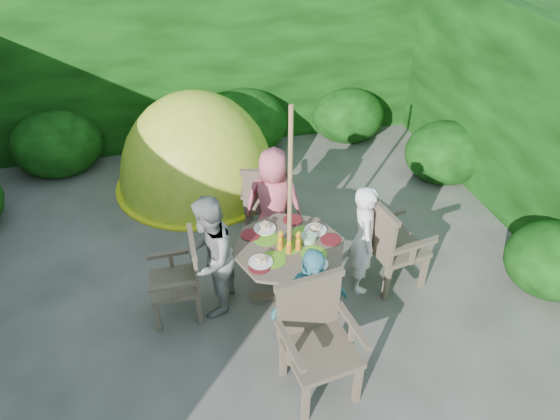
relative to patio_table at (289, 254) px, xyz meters
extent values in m
plane|color=#413F3A|center=(-0.49, 0.12, -0.57)|extent=(60.00, 60.00, 0.00)
cube|color=black|center=(-0.49, 4.12, 0.68)|extent=(9.00, 1.00, 2.50)
cylinder|color=#44392C|center=(0.00, 0.00, -0.25)|extent=(0.11, 0.11, 0.64)
cube|color=#44392C|center=(0.00, 0.00, -0.54)|extent=(0.85, 0.11, 0.06)
cube|color=#44392C|center=(0.00, 0.00, -0.54)|extent=(0.11, 0.85, 0.06)
cylinder|color=#44392C|center=(0.00, 0.00, 0.09)|extent=(1.20, 1.20, 0.04)
cylinder|color=#59A31C|center=(-0.22, -0.17, 0.11)|extent=(0.26, 0.26, 0.00)
cylinder|color=#59A31C|center=(0.20, -0.18, 0.11)|extent=(0.26, 0.26, 0.00)
cylinder|color=#59A31C|center=(-0.21, 0.17, 0.11)|extent=(0.26, 0.26, 0.00)
cylinder|color=#59A31C|center=(0.21, 0.16, 0.11)|extent=(0.26, 0.26, 0.00)
cylinder|color=#59A31C|center=(0.00, 0.00, 0.11)|extent=(0.26, 0.26, 0.00)
cylinder|color=white|center=(0.33, 0.18, 0.12)|extent=(0.24, 0.24, 0.01)
cylinder|color=white|center=(-0.19, 0.33, 0.12)|extent=(0.24, 0.24, 0.01)
cylinder|color=white|center=(-0.34, -0.18, 0.12)|extent=(0.24, 0.24, 0.01)
cylinder|color=white|center=(0.18, -0.33, 0.12)|extent=(0.24, 0.24, 0.01)
cylinder|color=#B10B0F|center=(0.43, -0.01, 0.12)|extent=(0.21, 0.21, 0.01)
cylinder|color=#B10B0F|center=(0.14, 0.41, 0.12)|extent=(0.21, 0.21, 0.01)
cylinder|color=#B10B0F|center=(-0.35, 0.26, 0.12)|extent=(0.21, 0.21, 0.01)
cylinder|color=#B10B0F|center=(-0.36, -0.25, 0.12)|extent=(0.21, 0.21, 0.01)
cylinder|color=#B10B0F|center=(0.12, -0.42, 0.12)|extent=(0.21, 0.21, 0.01)
cylinder|color=green|center=(0.20, 0.04, 0.14)|extent=(0.17, 0.17, 0.06)
cylinder|color=olive|center=(0.00, 0.00, 0.53)|extent=(0.04, 0.04, 2.20)
cube|color=#44392C|center=(1.18, -0.03, -0.11)|extent=(0.63, 0.65, 0.05)
cube|color=#44392C|center=(1.45, -0.22, -0.35)|extent=(0.06, 0.06, 0.45)
cube|color=#44392C|center=(1.37, 0.25, -0.35)|extent=(0.06, 0.06, 0.45)
cube|color=#44392C|center=(0.98, -0.30, -0.35)|extent=(0.06, 0.06, 0.45)
cube|color=#44392C|center=(0.90, 0.17, -0.35)|extent=(0.06, 0.06, 0.45)
cube|color=#44392C|center=(0.92, -0.07, 0.19)|extent=(0.14, 0.56, 0.54)
cube|color=#44392C|center=(1.22, -0.30, 0.11)|extent=(0.54, 0.14, 0.04)
cube|color=#44392C|center=(1.13, 0.25, 0.11)|extent=(0.54, 0.14, 0.04)
cube|color=#44392C|center=(-1.18, 0.02, -0.17)|extent=(0.47, 0.49, 0.05)
cube|color=#44392C|center=(-1.39, 0.23, -0.38)|extent=(0.05, 0.05, 0.39)
cube|color=#44392C|center=(-1.39, -0.18, -0.38)|extent=(0.05, 0.05, 0.39)
cube|color=#44392C|center=(-0.98, 0.23, -0.38)|extent=(0.05, 0.05, 0.39)
cube|color=#44392C|center=(-0.98, -0.18, -0.38)|extent=(0.05, 0.05, 0.39)
cube|color=#44392C|center=(-0.96, 0.03, 0.08)|extent=(0.04, 0.49, 0.47)
cube|color=#44392C|center=(-1.19, 0.27, 0.02)|extent=(0.47, 0.05, 0.04)
cube|color=#44392C|center=(-1.18, -0.22, 0.02)|extent=(0.47, 0.05, 0.04)
cube|color=#44392C|center=(0.02, 1.18, -0.12)|extent=(0.65, 0.63, 0.05)
cube|color=#44392C|center=(0.30, 1.35, -0.35)|extent=(0.06, 0.06, 0.44)
cube|color=#44392C|center=(-0.15, 1.46, -0.35)|extent=(0.06, 0.06, 0.44)
cube|color=#44392C|center=(0.19, 0.90, -0.35)|extent=(0.06, 0.06, 0.44)
cube|color=#44392C|center=(-0.26, 1.01, -0.35)|extent=(0.06, 0.06, 0.44)
cube|color=#44392C|center=(-0.04, 0.94, 0.16)|extent=(0.54, 0.17, 0.52)
cube|color=#44392C|center=(0.28, 1.11, 0.08)|extent=(0.17, 0.52, 0.04)
cube|color=#44392C|center=(-0.24, 1.24, 0.08)|extent=(0.17, 0.52, 0.04)
cube|color=#44392C|center=(-0.03, -1.18, -0.10)|extent=(0.65, 0.63, 0.06)
cube|color=#44392C|center=(-0.23, -1.46, -0.34)|extent=(0.06, 0.06, 0.46)
cube|color=#44392C|center=(0.25, -1.38, -0.34)|extent=(0.06, 0.06, 0.46)
cube|color=#44392C|center=(-0.31, -0.98, -0.34)|extent=(0.06, 0.06, 0.46)
cube|color=#44392C|center=(0.18, -0.90, -0.34)|extent=(0.06, 0.06, 0.46)
cube|color=#44392C|center=(-0.07, -0.92, 0.20)|extent=(0.58, 0.13, 0.55)
cube|color=#44392C|center=(-0.31, -1.22, 0.12)|extent=(0.14, 0.56, 0.04)
cube|color=#44392C|center=(0.26, -1.14, 0.12)|extent=(0.14, 0.56, 0.04)
imported|color=white|center=(0.80, -0.02, 0.06)|extent=(0.40, 0.52, 1.27)
imported|color=gray|center=(-0.80, 0.02, 0.10)|extent=(0.71, 0.79, 1.34)
imported|color=#DD5B6E|center=(0.01, 0.80, 0.10)|extent=(0.76, 0.61, 1.34)
imported|color=#4FA9B9|center=(-0.02, -0.80, 0.06)|extent=(0.79, 0.44, 1.27)
ellipsoid|color=#A1C425|center=(-0.71, 2.52, -0.57)|extent=(2.58, 2.58, 2.71)
ellipsoid|color=black|center=(-0.84, 1.77, -0.57)|extent=(0.82, 0.53, 0.93)
cylinder|color=yellow|center=(-0.71, 2.52, -0.56)|extent=(2.37, 2.37, 0.03)
camera|label=1|loc=(-1.00, -3.76, 3.32)|focal=32.00mm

